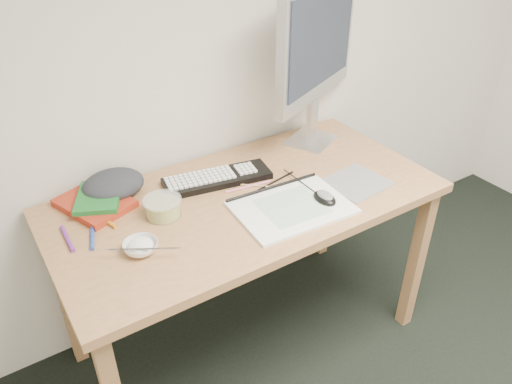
% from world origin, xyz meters
% --- Properties ---
extents(desk, '(1.40, 0.70, 0.75)m').
position_xyz_m(desk, '(-0.24, 1.43, 0.67)').
color(desk, '#AF7E50').
rests_on(desk, ground).
extents(mousepad, '(0.24, 0.22, 0.00)m').
position_xyz_m(mousepad, '(0.16, 1.29, 0.75)').
color(mousepad, gray).
rests_on(mousepad, desk).
extents(sketchpad, '(0.41, 0.30, 0.01)m').
position_xyz_m(sketchpad, '(-0.15, 1.28, 0.76)').
color(sketchpad, white).
rests_on(sketchpad, desk).
extents(keyboard, '(0.42, 0.20, 0.02)m').
position_xyz_m(keyboard, '(-0.28, 1.58, 0.76)').
color(keyboard, black).
rests_on(keyboard, desk).
extents(monitor, '(0.54, 0.28, 0.67)m').
position_xyz_m(monitor, '(0.22, 1.65, 1.17)').
color(monitor, silver).
rests_on(monitor, desk).
extents(mouse, '(0.06, 0.10, 0.03)m').
position_xyz_m(mouse, '(-0.03, 1.25, 0.78)').
color(mouse, black).
rests_on(mouse, sketchpad).
extents(rice_bowl, '(0.12, 0.12, 0.03)m').
position_xyz_m(rice_bowl, '(-0.68, 1.34, 0.77)').
color(rice_bowl, silver).
rests_on(rice_bowl, desk).
extents(chopsticks, '(0.19, 0.12, 0.02)m').
position_xyz_m(chopsticks, '(-0.68, 1.31, 0.79)').
color(chopsticks, silver).
rests_on(chopsticks, rice_bowl).
extents(fruit_tub, '(0.16, 0.16, 0.06)m').
position_xyz_m(fruit_tub, '(-0.54, 1.48, 0.78)').
color(fruit_tub, '#EBE853').
rests_on(fruit_tub, desk).
extents(book_red, '(0.26, 0.30, 0.02)m').
position_xyz_m(book_red, '(-0.72, 1.66, 0.76)').
color(book_red, maroon).
rests_on(book_red, desk).
extents(book_green, '(0.22, 0.24, 0.02)m').
position_xyz_m(book_green, '(-0.70, 1.66, 0.78)').
color(book_green, '#186324').
rests_on(book_green, book_red).
extents(cloth_lump, '(0.22, 0.19, 0.08)m').
position_xyz_m(cloth_lump, '(-0.63, 1.70, 0.79)').
color(cloth_lump, '#27282E').
rests_on(cloth_lump, desk).
extents(pencil_pink, '(0.18, 0.03, 0.01)m').
position_xyz_m(pencil_pink, '(-0.20, 1.48, 0.75)').
color(pencil_pink, pink).
rests_on(pencil_pink, desk).
extents(pencil_tan, '(0.15, 0.13, 0.01)m').
position_xyz_m(pencil_tan, '(-0.16, 1.45, 0.75)').
color(pencil_tan, tan).
rests_on(pencil_tan, desk).
extents(pencil_black, '(0.18, 0.04, 0.01)m').
position_xyz_m(pencil_black, '(-0.09, 1.45, 0.75)').
color(pencil_black, black).
rests_on(pencil_black, desk).
extents(marker_blue, '(0.05, 0.13, 0.01)m').
position_xyz_m(marker_blue, '(-0.78, 1.49, 0.76)').
color(marker_blue, '#2041AE').
rests_on(marker_blue, desk).
extents(marker_orange, '(0.05, 0.14, 0.01)m').
position_xyz_m(marker_orange, '(-0.72, 1.57, 0.76)').
color(marker_orange, orange).
rests_on(marker_orange, desk).
extents(marker_purple, '(0.02, 0.14, 0.01)m').
position_xyz_m(marker_purple, '(-0.85, 1.52, 0.76)').
color(marker_purple, '#6E2893').
rests_on(marker_purple, desk).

